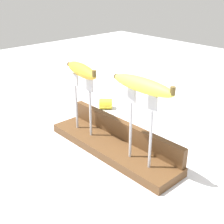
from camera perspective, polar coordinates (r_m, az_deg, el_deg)
name	(u,v)px	position (r m, az deg, el deg)	size (l,w,h in m)	color
ground_plane	(112,151)	(0.90, 0.00, -7.30)	(3.00, 3.00, 0.00)	silver
wooden_board	(112,147)	(0.89, 0.00, -6.61)	(0.44, 0.11, 0.03)	brown
board_backstop	(124,130)	(0.90, 2.18, -3.40)	(0.43, 0.02, 0.05)	brown
fork_stand_left	(83,99)	(0.92, -5.45, 2.37)	(0.09, 0.01, 0.18)	#B2B2B7
fork_stand_right	(141,122)	(0.75, 5.39, -1.85)	(0.09, 0.01, 0.19)	#B2B2B7
banana_raised_left	(82,70)	(0.89, -5.68, 7.77)	(0.17, 0.07, 0.04)	gold
banana_raised_right	(142,85)	(0.72, 5.67, 5.03)	(0.19, 0.04, 0.04)	#DBD147
fork_fallen_near	(182,117)	(1.13, 12.90, -0.89)	(0.16, 0.14, 0.01)	#B2B2B7
banana_chunk_near	(106,104)	(1.17, -1.13, 1.57)	(0.06, 0.06, 0.04)	yellow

